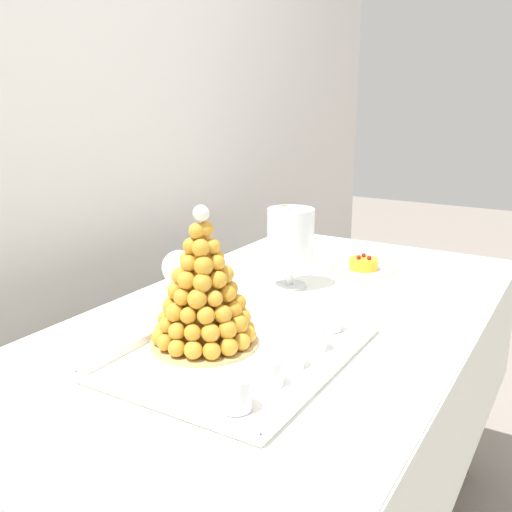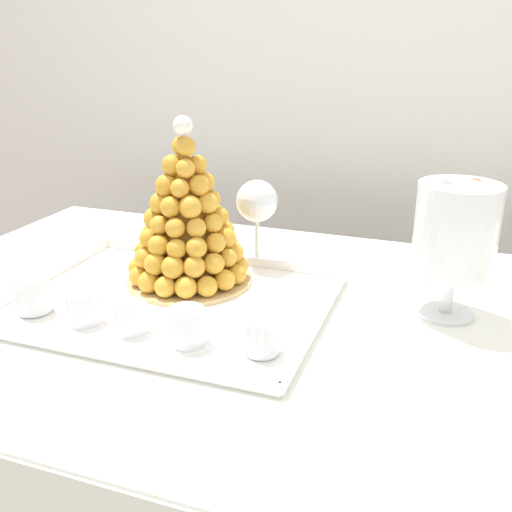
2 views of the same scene
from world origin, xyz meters
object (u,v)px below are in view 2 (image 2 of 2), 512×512
(croquembouche, at_px, (187,220))
(dessert_cup_mid_right, at_px, (187,327))
(dessert_cup_mid_left, at_px, (84,309))
(macaron_goblet, at_px, (456,231))
(dessert_cup_centre, at_px, (131,319))
(dessert_cup_right, at_px, (262,337))
(serving_tray, at_px, (171,302))
(dessert_cup_left, at_px, (33,296))
(wine_glass, at_px, (257,203))

(croquembouche, xyz_separation_m, dessert_cup_mid_right, (0.10, -0.21, -0.10))
(dessert_cup_mid_left, relative_size, macaron_goblet, 0.22)
(croquembouche, bearing_deg, macaron_goblet, 4.25)
(dessert_cup_centre, height_order, dessert_cup_right, dessert_cup_right)
(serving_tray, relative_size, macaron_goblet, 2.23)
(croquembouche, distance_m, dessert_cup_right, 0.31)
(dessert_cup_mid_left, distance_m, dessert_cup_centre, 0.09)
(dessert_cup_mid_left, height_order, dessert_cup_mid_right, dessert_cup_mid_right)
(dessert_cup_mid_left, bearing_deg, dessert_cup_left, 176.56)
(dessert_cup_mid_right, relative_size, dessert_cup_right, 1.07)
(dessert_cup_centre, xyz_separation_m, dessert_cup_mid_right, (0.10, -0.00, 0.00))
(dessert_cup_mid_left, distance_m, dessert_cup_right, 0.30)
(serving_tray, height_order, wine_glass, wine_glass)
(dessert_cup_left, bearing_deg, dessert_cup_right, 0.24)
(dessert_cup_mid_right, bearing_deg, dessert_cup_mid_left, 178.67)
(croquembouche, bearing_deg, serving_tray, -85.20)
(serving_tray, distance_m, croquembouche, 0.15)
(serving_tray, height_order, dessert_cup_left, dessert_cup_left)
(croquembouche, height_order, wine_glass, croquembouche)
(dessert_cup_right, relative_size, wine_glass, 0.29)
(dessert_cup_mid_left, relative_size, dessert_cup_right, 1.03)
(dessert_cup_left, distance_m, dessert_cup_right, 0.41)
(dessert_cup_mid_right, bearing_deg, wine_glass, 92.16)
(croquembouche, distance_m, dessert_cup_left, 0.29)
(macaron_goblet, relative_size, wine_glass, 1.35)
(dessert_cup_left, xyz_separation_m, dessert_cup_mid_right, (0.29, -0.01, -0.00))
(dessert_cup_right, height_order, wine_glass, wine_glass)
(dessert_cup_left, bearing_deg, serving_tray, 30.14)
(dessert_cup_left, relative_size, dessert_cup_centre, 1.20)
(dessert_cup_left, height_order, dessert_cup_mid_right, dessert_cup_left)
(dessert_cup_left, height_order, dessert_cup_mid_left, dessert_cup_left)
(dessert_cup_left, bearing_deg, croquembouche, 46.94)
(dessert_cup_mid_left, height_order, dessert_cup_right, same)
(croquembouche, bearing_deg, dessert_cup_centre, -88.93)
(croquembouche, distance_m, wine_glass, 0.16)
(croquembouche, bearing_deg, dessert_cup_left, -133.06)
(dessert_cup_centre, bearing_deg, dessert_cup_right, 3.01)
(dessert_cup_mid_left, bearing_deg, dessert_cup_centre, -1.96)
(serving_tray, bearing_deg, dessert_cup_mid_left, -127.26)
(dessert_cup_centre, relative_size, macaron_goblet, 0.20)
(croquembouche, relative_size, dessert_cup_centre, 6.20)
(dessert_cup_right, bearing_deg, macaron_goblet, 43.62)
(serving_tray, distance_m, macaron_goblet, 0.49)
(macaron_goblet, bearing_deg, wine_glass, 165.08)
(dessert_cup_mid_right, xyz_separation_m, dessert_cup_right, (0.11, 0.01, -0.00))
(dessert_cup_centre, height_order, macaron_goblet, macaron_goblet)
(dessert_cup_left, distance_m, macaron_goblet, 0.70)
(dessert_cup_left, distance_m, dessert_cup_mid_left, 0.11)
(serving_tray, height_order, dessert_cup_centre, dessert_cup_centre)
(dessert_cup_mid_left, distance_m, dessert_cup_mid_right, 0.19)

